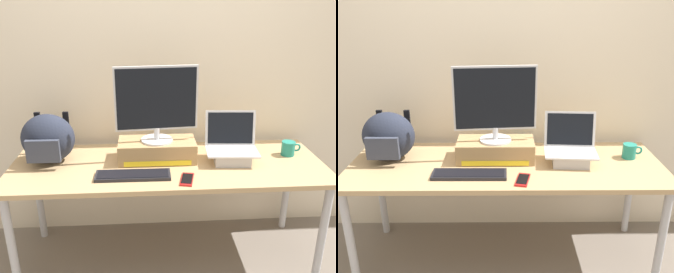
# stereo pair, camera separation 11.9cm
# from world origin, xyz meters

# --- Properties ---
(ground_plane) EXTENTS (20.00, 20.00, 0.00)m
(ground_plane) POSITION_xyz_m (0.00, 0.00, 0.00)
(ground_plane) COLOR #70665B
(back_wall) EXTENTS (7.00, 0.10, 2.60)m
(back_wall) POSITION_xyz_m (0.00, 0.45, 1.30)
(back_wall) COLOR beige
(back_wall) RESTS_ON ground
(desk) EXTENTS (1.97, 0.70, 0.71)m
(desk) POSITION_xyz_m (0.00, 0.00, 0.65)
(desk) COLOR tan
(desk) RESTS_ON ground
(toner_box_yellow) EXTENTS (0.49, 0.24, 0.13)m
(toner_box_yellow) POSITION_xyz_m (-0.07, 0.07, 0.78)
(toner_box_yellow) COLOR #A88456
(toner_box_yellow) RESTS_ON desk
(desktop_monitor) EXTENTS (0.51, 0.20, 0.47)m
(desktop_monitor) POSITION_xyz_m (-0.07, 0.07, 1.08)
(desktop_monitor) COLOR silver
(desktop_monitor) RESTS_ON toner_box_yellow
(open_laptop) EXTENTS (0.34, 0.25, 0.31)m
(open_laptop) POSITION_xyz_m (0.40, 0.02, 0.78)
(open_laptop) COLOR #ADADB2
(open_laptop) RESTS_ON desk
(external_keyboard) EXTENTS (0.44, 0.13, 0.02)m
(external_keyboard) POSITION_xyz_m (-0.22, -0.18, 0.72)
(external_keyboard) COLOR black
(external_keyboard) RESTS_ON desk
(messenger_backpack) EXTENTS (0.33, 0.29, 0.31)m
(messenger_backpack) POSITION_xyz_m (-0.75, 0.08, 0.87)
(messenger_backpack) COLOR #232838
(messenger_backpack) RESTS_ON desk
(coffee_mug) EXTENTS (0.13, 0.09, 0.09)m
(coffee_mug) POSITION_xyz_m (0.80, 0.08, 0.76)
(coffee_mug) COLOR #1E7F70
(coffee_mug) RESTS_ON desk
(cell_phone) EXTENTS (0.10, 0.17, 0.01)m
(cell_phone) POSITION_xyz_m (0.09, -0.24, 0.72)
(cell_phone) COLOR red
(cell_phone) RESTS_ON desk
(plush_toy) EXTENTS (0.09, 0.09, 0.09)m
(plush_toy) POSITION_xyz_m (0.10, 0.29, 0.76)
(plush_toy) COLOR #2393CC
(plush_toy) RESTS_ON desk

